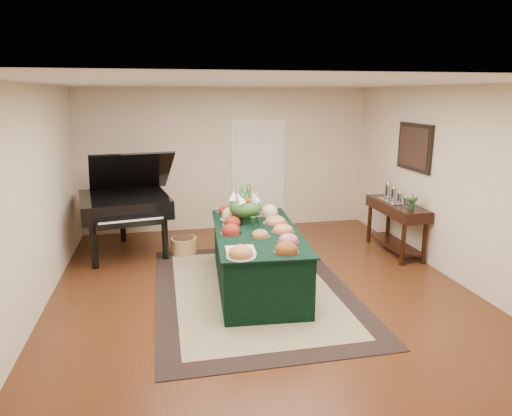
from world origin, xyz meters
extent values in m
plane|color=black|center=(0.00, 0.00, 0.00)|extent=(6.00, 6.00, 0.00)
cube|color=black|center=(-0.12, -0.08, 0.01)|extent=(2.57, 3.59, 0.01)
cube|color=#C4B793|center=(-0.12, -0.08, 0.01)|extent=(2.05, 3.08, 0.01)
cube|color=white|center=(0.60, 2.98, 1.05)|extent=(1.05, 0.04, 2.10)
cube|color=white|center=(0.60, 2.96, 1.00)|extent=(0.90, 0.06, 2.00)
cube|color=black|center=(-0.03, 0.08, 0.39)|extent=(1.21, 2.35, 0.78)
cube|color=black|center=(-0.03, 0.08, 0.79)|extent=(1.27, 2.41, 0.02)
cylinder|color=#BAB9C2|center=(-0.40, -0.02, 0.80)|extent=(0.29, 0.29, 0.01)
ellipsoid|color=maroon|center=(-0.40, -0.02, 0.86)|extent=(0.24, 0.24, 0.09)
cylinder|color=#BAB9C2|center=(0.29, 0.35, 0.80)|extent=(0.36, 0.36, 0.01)
ellipsoid|color=#C87847|center=(0.29, 0.35, 0.85)|extent=(0.29, 0.29, 0.07)
cylinder|color=#BAB9C2|center=(-0.32, 0.37, 0.80)|extent=(0.28, 0.28, 0.01)
ellipsoid|color=maroon|center=(-0.32, 0.37, 0.85)|extent=(0.23, 0.23, 0.09)
cylinder|color=#A3ADA3|center=(-0.42, -0.91, 0.80)|extent=(0.33, 0.33, 0.01)
ellipsoid|color=#C87847|center=(-0.42, -0.91, 0.86)|extent=(0.27, 0.27, 0.10)
cylinder|color=#BAB9C2|center=(0.23, -0.53, 0.80)|extent=(0.29, 0.29, 0.01)
ellipsoid|color=#B75B74|center=(0.23, -0.53, 0.85)|extent=(0.24, 0.24, 0.08)
cylinder|color=#BAB9C2|center=(0.29, -0.09, 0.80)|extent=(0.32, 0.32, 0.01)
ellipsoid|color=#C87847|center=(0.29, -0.09, 0.85)|extent=(0.26, 0.26, 0.07)
cylinder|color=#BAB9C2|center=(0.11, -0.87, 0.80)|extent=(0.31, 0.31, 0.01)
ellipsoid|color=brown|center=(0.11, -0.87, 0.86)|extent=(0.26, 0.26, 0.09)
cylinder|color=#BAB9C2|center=(0.07, 0.99, 0.80)|extent=(0.32, 0.32, 0.01)
ellipsoid|color=olive|center=(0.07, 0.99, 0.85)|extent=(0.26, 0.26, 0.07)
cylinder|color=#A3ADA3|center=(-0.31, 0.69, 0.80)|extent=(0.26, 0.26, 0.01)
ellipsoid|color=beige|center=(-0.31, 0.69, 0.87)|extent=(0.22, 0.22, 0.12)
cylinder|color=#BAB9C2|center=(-0.06, -0.24, 0.80)|extent=(0.26, 0.26, 0.01)
ellipsoid|color=olive|center=(-0.06, -0.24, 0.84)|extent=(0.21, 0.21, 0.07)
cylinder|color=#BAB9C2|center=(-0.32, 1.08, 0.80)|extent=(0.26, 0.26, 0.01)
ellipsoid|color=maroon|center=(-0.32, 1.08, 0.85)|extent=(0.22, 0.22, 0.07)
cylinder|color=#BAB9C2|center=(0.30, 0.75, 0.80)|extent=(0.30, 0.30, 0.01)
ellipsoid|color=beige|center=(0.30, 0.75, 0.87)|extent=(0.25, 0.25, 0.13)
cube|color=tan|center=(-0.40, -0.71, 0.81)|extent=(0.36, 0.36, 0.02)
ellipsoid|color=white|center=(-0.45, -0.67, 0.86)|extent=(0.14, 0.14, 0.08)
ellipsoid|color=white|center=(-0.31, -0.66, 0.85)|extent=(0.12, 0.12, 0.07)
cube|color=orange|center=(-0.35, -0.79, 0.84)|extent=(0.11, 0.09, 0.05)
cylinder|color=black|center=(-0.11, 0.51, 0.89)|extent=(0.18, 0.18, 0.18)
ellipsoid|color=#2B5923|center=(-0.11, 0.51, 1.02)|extent=(0.45, 0.45, 0.30)
cylinder|color=black|center=(-2.30, 1.22, 0.34)|extent=(0.10, 0.10, 0.68)
cylinder|color=black|center=(-1.25, 1.40, 0.34)|extent=(0.10, 0.10, 0.68)
cylinder|color=black|center=(-1.98, 2.51, 0.34)|extent=(0.10, 0.10, 0.68)
cube|color=black|center=(-1.87, 1.89, 0.83)|extent=(1.59, 1.66, 0.29)
cube|color=black|center=(-1.73, 1.07, 0.73)|extent=(0.99, 0.38, 0.10)
cube|color=black|center=(-1.75, 2.06, 1.32)|extent=(1.46, 1.26, 0.75)
cylinder|color=#A67A43|center=(-0.95, 1.62, 0.13)|extent=(0.43, 0.43, 0.27)
cylinder|color=black|center=(2.31, 0.38, 0.33)|extent=(0.07, 0.07, 0.67)
cylinder|color=black|center=(2.68, 0.38, 0.33)|extent=(0.07, 0.07, 0.67)
cylinder|color=black|center=(2.31, 1.54, 0.33)|extent=(0.07, 0.07, 0.67)
cylinder|color=black|center=(2.68, 1.54, 0.33)|extent=(0.07, 0.07, 0.67)
cube|color=black|center=(2.50, 0.96, 0.76)|extent=(0.45, 1.38, 0.18)
cube|color=black|center=(2.50, 0.96, 0.15)|extent=(0.38, 1.21, 0.03)
cube|color=#BAB9C2|center=(2.50, 1.08, 0.86)|extent=(0.34, 0.58, 0.02)
cylinder|color=black|center=(2.50, 0.53, 0.91)|extent=(0.09, 0.09, 0.13)
ellipsoid|color=#C88196|center=(2.50, 0.53, 1.03)|extent=(0.20, 0.20, 0.13)
cube|color=black|center=(2.72, 0.96, 1.75)|extent=(0.04, 0.95, 0.75)
cube|color=#461217|center=(2.69, 0.96, 1.75)|extent=(0.01, 0.82, 0.62)
camera|label=1|loc=(-1.24, -5.65, 2.57)|focal=32.00mm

